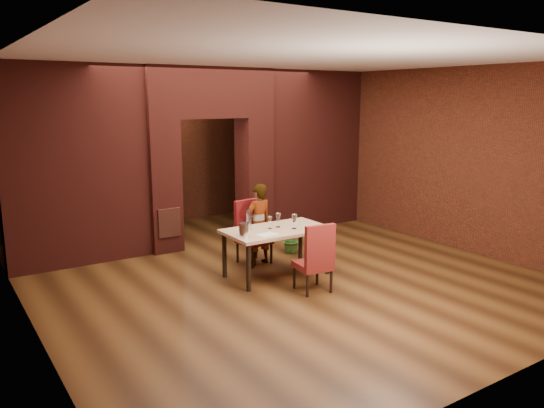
# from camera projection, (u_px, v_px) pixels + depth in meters

# --- Properties ---
(floor) EXTENTS (8.00, 8.00, 0.00)m
(floor) POSITION_uv_depth(u_px,v_px,m) (270.00, 270.00, 8.35)
(floor) COLOR #4A2C12
(floor) RESTS_ON ground
(ceiling) EXTENTS (7.00, 8.00, 0.04)m
(ceiling) POSITION_uv_depth(u_px,v_px,m) (270.00, 60.00, 7.72)
(ceiling) COLOR silver
(ceiling) RESTS_ON ground
(wall_back) EXTENTS (7.00, 0.04, 3.20)m
(wall_back) POSITION_uv_depth(u_px,v_px,m) (167.00, 148.00, 11.30)
(wall_back) COLOR maroon
(wall_back) RESTS_ON ground
(wall_front) EXTENTS (7.00, 0.04, 3.20)m
(wall_front) POSITION_uv_depth(u_px,v_px,m) (514.00, 218.00, 4.76)
(wall_front) COLOR maroon
(wall_front) RESTS_ON ground
(wall_left) EXTENTS (0.04, 8.00, 3.20)m
(wall_left) POSITION_uv_depth(u_px,v_px,m) (18.00, 191.00, 6.13)
(wall_left) COLOR maroon
(wall_left) RESTS_ON ground
(wall_right) EXTENTS (0.04, 8.00, 3.20)m
(wall_right) POSITION_uv_depth(u_px,v_px,m) (426.00, 155.00, 9.93)
(wall_right) COLOR maroon
(wall_right) RESTS_ON ground
(pillar_left) EXTENTS (0.55, 0.55, 2.30)m
(pillar_left) POSITION_uv_depth(u_px,v_px,m) (162.00, 186.00, 9.24)
(pillar_left) COLOR maroon
(pillar_left) RESTS_ON ground
(pillar_right) EXTENTS (0.55, 0.55, 2.30)m
(pillar_right) POSITION_uv_depth(u_px,v_px,m) (254.00, 177.00, 10.27)
(pillar_right) COLOR maroon
(pillar_right) RESTS_ON ground
(lintel) EXTENTS (2.45, 0.55, 0.90)m
(lintel) POSITION_uv_depth(u_px,v_px,m) (208.00, 93.00, 9.44)
(lintel) COLOR maroon
(lintel) RESTS_ON ground
(wing_wall_left) EXTENTS (2.28, 0.35, 3.20)m
(wing_wall_left) POSITION_uv_depth(u_px,v_px,m) (76.00, 166.00, 8.38)
(wing_wall_left) COLOR maroon
(wing_wall_left) RESTS_ON ground
(wing_wall_right) EXTENTS (2.28, 0.35, 3.20)m
(wing_wall_right) POSITION_uv_depth(u_px,v_px,m) (312.00, 150.00, 10.95)
(wing_wall_right) COLOR maroon
(wing_wall_right) RESTS_ON ground
(vent_panel) EXTENTS (0.40, 0.03, 0.50)m
(vent_panel) POSITION_uv_depth(u_px,v_px,m) (170.00, 223.00, 9.12)
(vent_panel) COLOR brown
(vent_panel) RESTS_ON ground
(rear_door) EXTENTS (0.90, 0.08, 2.10)m
(rear_door) POSITION_uv_depth(u_px,v_px,m) (151.00, 176.00, 11.14)
(rear_door) COLOR black
(rear_door) RESTS_ON ground
(rear_door_frame) EXTENTS (1.02, 0.04, 2.22)m
(rear_door_frame) POSITION_uv_depth(u_px,v_px,m) (152.00, 176.00, 11.11)
(rear_door_frame) COLOR black
(rear_door_frame) RESTS_ON ground
(dining_table) EXTENTS (1.57, 0.90, 0.73)m
(dining_table) POSITION_uv_depth(u_px,v_px,m) (277.00, 252.00, 8.03)
(dining_table) COLOR tan
(dining_table) RESTS_ON ground
(chair_far) EXTENTS (0.52, 0.52, 1.03)m
(chair_far) POSITION_uv_depth(u_px,v_px,m) (254.00, 232.00, 8.60)
(chair_far) COLOR maroon
(chair_far) RESTS_ON ground
(chair_near) EXTENTS (0.50, 0.50, 0.99)m
(chair_near) POSITION_uv_depth(u_px,v_px,m) (313.00, 257.00, 7.36)
(chair_near) COLOR maroon
(chair_near) RESTS_ON ground
(person_seated) EXTENTS (0.51, 0.37, 1.32)m
(person_seated) POSITION_uv_depth(u_px,v_px,m) (258.00, 224.00, 8.53)
(person_seated) COLOR white
(person_seated) RESTS_ON ground
(wine_glass_a) EXTENTS (0.08, 0.08, 0.19)m
(wine_glass_a) POSITION_uv_depth(u_px,v_px,m) (270.00, 222.00, 7.95)
(wine_glass_a) COLOR white
(wine_glass_a) RESTS_ON dining_table
(wine_glass_b) EXTENTS (0.09, 0.09, 0.22)m
(wine_glass_b) POSITION_uv_depth(u_px,v_px,m) (278.00, 220.00, 8.03)
(wine_glass_b) COLOR white
(wine_glass_b) RESTS_ON dining_table
(wine_glass_c) EXTENTS (0.09, 0.09, 0.22)m
(wine_glass_c) POSITION_uv_depth(u_px,v_px,m) (294.00, 222.00, 7.94)
(wine_glass_c) COLOR white
(wine_glass_c) RESTS_ON dining_table
(tasting_sheet) EXTENTS (0.30, 0.23, 0.00)m
(tasting_sheet) POSITION_uv_depth(u_px,v_px,m) (268.00, 234.00, 7.61)
(tasting_sheet) COLOR silver
(tasting_sheet) RESTS_ON dining_table
(wine_bucket) EXTENTS (0.16, 0.16, 0.20)m
(wine_bucket) POSITION_uv_depth(u_px,v_px,m) (245.00, 230.00, 7.48)
(wine_bucket) COLOR silver
(wine_bucket) RESTS_ON dining_table
(water_bottle) EXTENTS (0.08, 0.08, 0.32)m
(water_bottle) POSITION_uv_depth(u_px,v_px,m) (249.00, 219.00, 7.87)
(water_bottle) COLOR white
(water_bottle) RESTS_ON dining_table
(potted_plant) EXTENTS (0.53, 0.50, 0.47)m
(potted_plant) POSITION_uv_depth(u_px,v_px,m) (291.00, 239.00, 9.26)
(potted_plant) COLOR #396F27
(potted_plant) RESTS_ON ground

